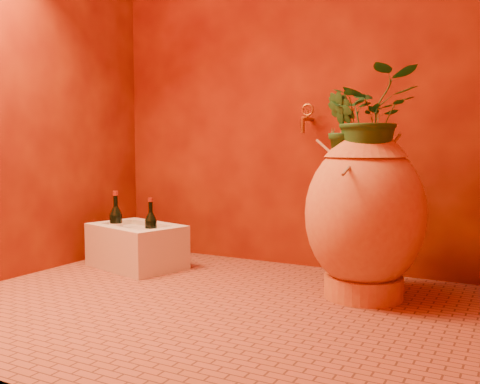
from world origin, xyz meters
The scene contains 11 objects.
floor centered at (0.00, 0.00, 0.00)m, with size 2.50×2.50×0.00m, color brown.
wall_back centered at (0.00, 1.00, 1.25)m, with size 2.50×0.02×2.50m, color #500B04.
wall_left centered at (-1.25, 0.00, 1.25)m, with size 0.02×2.00×2.50m, color #500B04.
amphora centered at (0.60, 0.48, 0.41)m, with size 0.60×0.62×0.83m.
stone_basin centered at (-0.81, 0.47, 0.13)m, with size 0.64×0.53×0.27m.
wine_bottle_a centered at (-0.64, 0.40, 0.25)m, with size 0.07×0.07×0.30m.
wine_bottle_b centered at (-0.91, 0.40, 0.26)m, with size 0.08×0.08×0.32m.
wine_bottle_c centered at (-0.93, 0.42, 0.26)m, with size 0.08×0.08×0.33m.
wall_tap centered at (0.12, 0.91, 0.92)m, with size 0.08×0.16×0.18m.
plant_main centered at (0.62, 0.47, 0.88)m, with size 0.41×0.36×0.46m, color #1A4B1D.
plant_side centered at (0.50, 0.42, 0.83)m, with size 0.19×0.15×0.34m, color #1A4B1D.
Camera 1 is at (1.29, -2.08, 0.74)m, focal length 40.00 mm.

